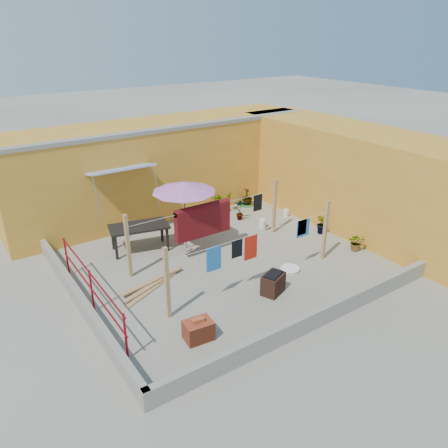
# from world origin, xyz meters

# --- Properties ---
(ground) EXTENTS (80.00, 80.00, 0.00)m
(ground) POSITION_xyz_m (0.00, 0.00, 0.00)
(ground) COLOR #9E998E
(ground) RESTS_ON ground
(wall_back) EXTENTS (11.00, 3.27, 3.21)m
(wall_back) POSITION_xyz_m (0.50, 4.69, 1.61)
(wall_back) COLOR gold
(wall_back) RESTS_ON ground
(wall_right) EXTENTS (2.40, 9.00, 3.20)m
(wall_right) POSITION_xyz_m (5.20, 0.00, 1.60)
(wall_right) COLOR gold
(wall_right) RESTS_ON ground
(parapet_front) EXTENTS (8.30, 0.16, 0.44)m
(parapet_front) POSITION_xyz_m (0.00, -3.58, 0.22)
(parapet_front) COLOR gray
(parapet_front) RESTS_ON ground
(parapet_left) EXTENTS (0.16, 7.30, 0.44)m
(parapet_left) POSITION_xyz_m (-4.08, 0.00, 0.22)
(parapet_left) COLOR gray
(parapet_left) RESTS_ON ground
(red_railing) EXTENTS (0.05, 4.20, 1.10)m
(red_railing) POSITION_xyz_m (-3.85, -0.20, 0.72)
(red_railing) COLOR maroon
(red_railing) RESTS_ON ground
(clothesline_rig) EXTENTS (5.09, 2.35, 1.80)m
(clothesline_rig) POSITION_xyz_m (-0.15, 0.55, 1.04)
(clothesline_rig) COLOR tan
(clothesline_rig) RESTS_ON ground
(patio_umbrella) EXTENTS (1.97, 1.97, 2.21)m
(patio_umbrella) POSITION_xyz_m (-0.49, 1.32, 1.99)
(patio_umbrella) COLOR gray
(patio_umbrella) RESTS_ON ground
(outdoor_table) EXTENTS (1.87, 1.22, 0.81)m
(outdoor_table) POSITION_xyz_m (-1.64, 2.07, 0.73)
(outdoor_table) COLOR black
(outdoor_table) RESTS_ON ground
(brick_stack) EXTENTS (0.64, 0.50, 0.53)m
(brick_stack) POSITION_xyz_m (-2.35, -2.46, 0.23)
(brick_stack) COLOR #983A23
(brick_stack) RESTS_ON ground
(lumber_pile) EXTENTS (1.99, 0.97, 0.12)m
(lumber_pile) POSITION_xyz_m (-2.26, -0.02, 0.06)
(lumber_pile) COLOR tan
(lumber_pile) RESTS_ON ground
(brazier) EXTENTS (0.73, 0.62, 0.56)m
(brazier) POSITION_xyz_m (0.14, -1.97, 0.27)
(brazier) COLOR black
(brazier) RESTS_ON ground
(white_basin) EXTENTS (0.53, 0.53, 0.09)m
(white_basin) POSITION_xyz_m (1.25, -1.39, 0.05)
(white_basin) COLOR silver
(white_basin) RESTS_ON ground
(water_jug_a) EXTENTS (0.20, 0.20, 0.31)m
(water_jug_a) POSITION_xyz_m (3.70, 1.54, 0.14)
(water_jug_a) COLOR silver
(water_jug_a) RESTS_ON ground
(water_jug_b) EXTENTS (0.22, 0.22, 0.35)m
(water_jug_b) POSITION_xyz_m (2.41, 1.26, 0.15)
(water_jug_b) COLOR silver
(water_jug_b) RESTS_ON ground
(green_hose) EXTENTS (0.50, 0.50, 0.07)m
(green_hose) POSITION_xyz_m (3.19, 3.18, 0.03)
(green_hose) COLOR #1A7927
(green_hose) RESTS_ON ground
(plant_back_a) EXTENTS (0.76, 0.68, 0.76)m
(plant_back_a) POSITION_xyz_m (2.10, 3.20, 0.38)
(plant_back_a) COLOR #195718
(plant_back_a) RESTS_ON ground
(plant_back_b) EXTENTS (0.42, 0.42, 0.69)m
(plant_back_b) POSITION_xyz_m (3.23, 3.20, 0.35)
(plant_back_b) COLOR #195718
(plant_back_b) RESTS_ON ground
(plant_right_a) EXTENTS (0.48, 0.45, 0.76)m
(plant_right_a) POSITION_xyz_m (2.20, 2.24, 0.38)
(plant_right_a) COLOR #195718
(plant_right_a) RESTS_ON ground
(plant_right_b) EXTENTS (0.40, 0.45, 0.69)m
(plant_right_b) POSITION_xyz_m (3.70, -0.19, 0.34)
(plant_right_b) COLOR #195718
(plant_right_b) RESTS_ON ground
(plant_right_c) EXTENTS (0.64, 0.65, 0.54)m
(plant_right_c) POSITION_xyz_m (3.70, -1.61, 0.27)
(plant_right_c) COLOR #195718
(plant_right_c) RESTS_ON ground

